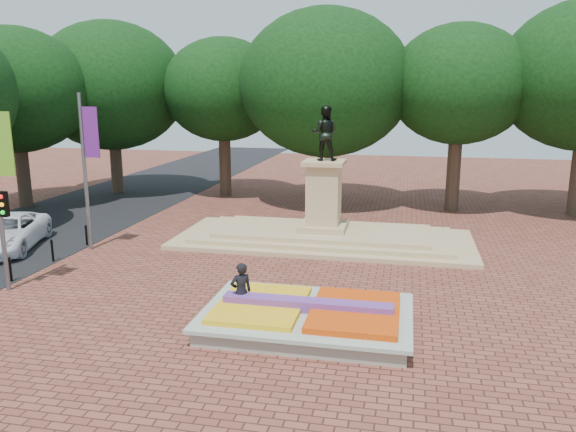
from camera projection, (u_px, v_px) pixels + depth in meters
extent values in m
plane|color=brown|center=(289.00, 302.00, 19.28)|extent=(90.00, 90.00, 0.00)
cube|color=black|center=(7.00, 240.00, 27.10)|extent=(9.00, 90.00, 0.02)
cube|color=gray|center=(307.00, 321.00, 17.12)|extent=(6.00, 4.00, 0.45)
cube|color=#B7C4B2|center=(307.00, 312.00, 17.06)|extent=(6.30, 4.30, 0.12)
cube|color=#D7550B|center=(355.00, 312.00, 16.73)|extent=(2.60, 3.40, 0.22)
cube|color=yellow|center=(261.00, 305.00, 17.33)|extent=(2.60, 3.40, 0.18)
cube|color=#693695|center=(307.00, 306.00, 17.01)|extent=(5.20, 0.55, 0.38)
cube|color=tan|center=(323.00, 239.00, 26.89)|extent=(14.00, 6.00, 0.20)
cube|color=tan|center=(323.00, 235.00, 26.84)|extent=(12.00, 5.00, 0.20)
cube|color=tan|center=(323.00, 231.00, 26.80)|extent=(10.00, 4.00, 0.20)
cube|color=tan|center=(323.00, 226.00, 26.74)|extent=(2.20, 2.20, 0.30)
cube|color=tan|center=(324.00, 194.00, 26.40)|extent=(1.50, 1.50, 2.80)
cube|color=tan|center=(324.00, 163.00, 26.07)|extent=(1.90, 1.90, 0.20)
imported|color=black|center=(325.00, 133.00, 25.77)|extent=(1.22, 0.95, 2.50)
cylinder|color=#3D2B21|center=(119.00, 164.00, 39.26)|extent=(0.80, 0.80, 4.00)
ellipsoid|color=black|center=(114.00, 96.00, 38.23)|extent=(8.80, 8.80, 7.48)
cylinder|color=#3D2B21|center=(228.00, 168.00, 37.64)|extent=(0.80, 0.80, 4.00)
ellipsoid|color=black|center=(226.00, 96.00, 36.60)|extent=(8.80, 8.80, 7.48)
cylinder|color=#3D2B21|center=(331.00, 171.00, 36.21)|extent=(0.80, 0.80, 4.00)
ellipsoid|color=black|center=(332.00, 97.00, 35.18)|extent=(8.80, 8.80, 7.48)
cylinder|color=#3D2B21|center=(443.00, 174.00, 34.79)|extent=(0.80, 0.80, 4.00)
ellipsoid|color=black|center=(448.00, 97.00, 33.76)|extent=(8.80, 8.80, 7.48)
cylinder|color=#3D2B21|center=(565.00, 178.00, 33.37)|extent=(0.80, 0.80, 4.00)
ellipsoid|color=black|center=(574.00, 97.00, 32.33)|extent=(8.80, 8.80, 7.48)
cylinder|color=#3D2B21|center=(28.00, 174.00, 35.22)|extent=(0.80, 0.80, 3.84)
ellipsoid|color=black|center=(21.00, 101.00, 34.23)|extent=(8.40, 8.40, 7.14)
cube|color=#6BB323|center=(3.00, 144.00, 19.14)|extent=(0.70, 0.04, 2.20)
cylinder|color=slate|center=(85.00, 173.00, 24.87)|extent=(0.16, 0.16, 7.00)
cube|color=#6D2088|center=(91.00, 132.00, 24.39)|extent=(0.70, 0.04, 2.20)
cube|color=black|center=(4.00, 204.00, 19.65)|extent=(0.28, 0.18, 0.90)
cylinder|color=black|center=(11.00, 270.00, 21.16)|extent=(0.10, 0.10, 0.90)
sphere|color=black|center=(9.00, 259.00, 21.06)|extent=(0.12, 0.12, 0.12)
cylinder|color=black|center=(52.00, 251.00, 23.64)|extent=(0.10, 0.10, 0.90)
sphere|color=black|center=(51.00, 241.00, 23.54)|extent=(0.12, 0.12, 0.12)
cylinder|color=black|center=(86.00, 236.00, 26.12)|extent=(0.10, 0.10, 0.90)
sphere|color=black|center=(86.00, 226.00, 26.02)|extent=(0.12, 0.12, 0.12)
imported|color=white|center=(6.00, 233.00, 25.41)|extent=(4.24, 6.17, 1.57)
imported|color=black|center=(241.00, 292.00, 17.49)|extent=(0.83, 0.77, 1.90)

